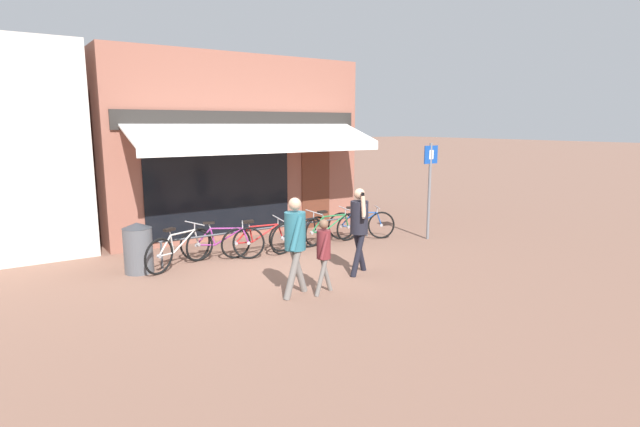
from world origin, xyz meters
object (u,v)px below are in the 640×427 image
at_px(bicycle_black, 300,234).
at_px(bicycle_silver, 179,249).
at_px(pedestrian_second_adult, 295,236).
at_px(bicycle_red, 260,239).
at_px(pedestrian_adult, 359,221).
at_px(pedestrian_child, 324,248).
at_px(parking_sign, 430,181).
at_px(bicycle_green, 330,229).
at_px(bicycle_blue, 361,224).
at_px(bicycle_purple, 222,243).
at_px(litter_bin, 138,248).

bearing_deg(bicycle_black, bicycle_silver, 163.48).
distance_m(bicycle_silver, pedestrian_second_adult, 2.98).
bearing_deg(bicycle_red, pedestrian_adult, -65.11).
xyz_separation_m(pedestrian_child, parking_sign, (4.49, 1.92, 0.67)).
bearing_deg(bicycle_green, bicycle_blue, -1.65).
relative_size(bicycle_red, pedestrian_child, 1.39).
xyz_separation_m(bicycle_purple, parking_sign, (5.06, -1.06, 1.10)).
height_order(bicycle_purple, pedestrian_child, pedestrian_child).
height_order(bicycle_purple, parking_sign, parking_sign).
xyz_separation_m(bicycle_green, pedestrian_child, (-2.14, -2.84, 0.42)).
relative_size(bicycle_purple, pedestrian_adult, 0.99).
height_order(bicycle_green, bicycle_blue, bicycle_green).
distance_m(bicycle_blue, pedestrian_child, 4.24).
xyz_separation_m(pedestrian_child, pedestrian_second_adult, (-0.45, 0.19, 0.22)).
bearing_deg(pedestrian_adult, bicycle_silver, -45.35).
distance_m(bicycle_black, pedestrian_second_adult, 3.12).
distance_m(bicycle_green, pedestrian_adult, 2.53).
bearing_deg(bicycle_green, bicycle_red, 176.19).
bearing_deg(bicycle_black, pedestrian_child, -127.48).
bearing_deg(bicycle_red, bicycle_black, -4.80).
distance_m(bicycle_purple, bicycle_red, 0.83).
relative_size(bicycle_green, pedestrian_adult, 1.09).
relative_size(litter_bin, parking_sign, 0.41).
distance_m(bicycle_black, litter_bin, 3.52).
bearing_deg(parking_sign, bicycle_blue, 146.08).
distance_m(bicycle_red, pedestrian_adult, 2.57).
relative_size(pedestrian_child, litter_bin, 1.31).
distance_m(bicycle_silver, litter_bin, 0.78).
height_order(bicycle_silver, bicycle_blue, bicycle_silver).
bearing_deg(pedestrian_second_adult, bicycle_purple, -86.84).
bearing_deg(pedestrian_child, bicycle_silver, -60.21).
bearing_deg(bicycle_purple, parking_sign, 13.18).
xyz_separation_m(bicycle_black, bicycle_green, (0.91, 0.09, -0.00)).
distance_m(bicycle_purple, litter_bin, 1.73).
bearing_deg(parking_sign, pedestrian_child, -156.88).
relative_size(bicycle_black, parking_sign, 0.74).
xyz_separation_m(bicycle_silver, parking_sign, (6.02, -0.97, 1.08)).
relative_size(bicycle_silver, pedestrian_second_adult, 0.98).
distance_m(bicycle_purple, pedestrian_adult, 3.07).
relative_size(bicycle_green, litter_bin, 1.84).
distance_m(bicycle_black, parking_sign, 3.54).
bearing_deg(bicycle_black, litter_bin, 162.11).
height_order(bicycle_green, pedestrian_adult, pedestrian_adult).
distance_m(bicycle_black, pedestrian_adult, 2.27).
xyz_separation_m(bicycle_purple, litter_bin, (-1.72, 0.04, 0.13)).
distance_m(bicycle_purple, bicycle_black, 1.80).
xyz_separation_m(bicycle_purple, bicycle_green, (2.70, -0.15, 0.01)).
distance_m(bicycle_purple, parking_sign, 5.29).
distance_m(pedestrian_second_adult, parking_sign, 5.26).
relative_size(bicycle_red, parking_sign, 0.75).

